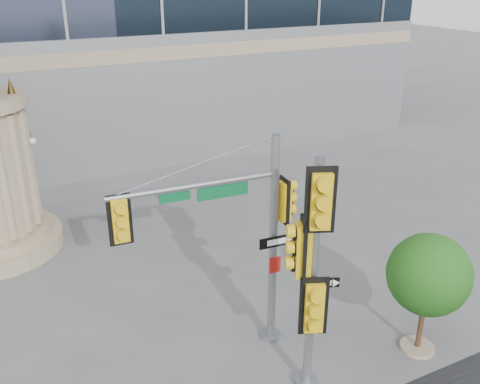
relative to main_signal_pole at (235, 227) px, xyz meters
name	(u,v)px	position (x,y,z in m)	size (l,w,h in m)	color
ground	(290,355)	(1.05, -0.88, -3.32)	(120.00, 120.00, 0.00)	#545456
main_signal_pole	(235,227)	(0.00, 0.00, 0.00)	(4.15, 0.67, 5.37)	slate
secondary_signal_pole	(312,265)	(0.76, -1.96, -0.14)	(0.92, 0.90, 5.41)	slate
street_tree	(429,277)	(4.01, -2.07, -1.28)	(1.99, 1.94, 3.10)	gray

